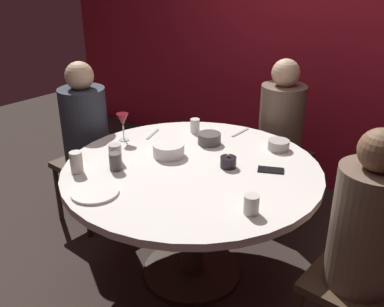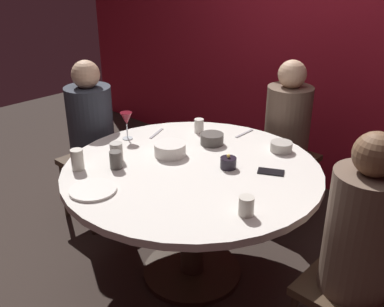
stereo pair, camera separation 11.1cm
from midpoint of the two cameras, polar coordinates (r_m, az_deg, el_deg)
name	(u,v)px [view 2 (the right image)]	position (r m, az deg, el deg)	size (l,w,h in m)	color
ground_plane	(192,272)	(2.82, 1.16, -15.16)	(8.00, 8.00, 0.00)	#2D231E
back_wall	(340,28)	(3.57, 19.56, 15.06)	(6.00, 0.10, 2.60)	maroon
dining_table	(192,189)	(2.49, 1.28, -4.58)	(1.43, 1.43, 0.73)	silver
seated_diner_left	(91,125)	(3.10, -12.00, 3.57)	(0.40, 0.40, 1.17)	#3F2D1E
seated_diner_back	(288,123)	(3.17, 13.28, 3.81)	(0.40, 0.40, 1.17)	#3F2D1E
seated_diner_right	(360,237)	(2.00, 22.52, -9.95)	(0.40, 0.40, 1.20)	#3F2D1E
candle_holder	(228,163)	(2.41, 6.04, -1.22)	(0.09, 0.09, 0.08)	black
wine_glass	(126,120)	(2.77, -7.37, 4.36)	(0.08, 0.08, 0.18)	silver
dinner_plate	(93,190)	(2.22, -11.33, -4.66)	(0.24, 0.24, 0.01)	silver
cell_phone	(271,172)	(2.41, 11.50, -2.36)	(0.07, 0.14, 0.01)	black
bowl_serving_large	(212,139)	(2.71, 3.79, 1.89)	(0.14, 0.14, 0.07)	#4C4742
bowl_salad_center	(281,147)	(2.67, 12.68, 0.87)	(0.13, 0.13, 0.06)	#B2ADA3
bowl_small_white	(170,149)	(2.55, -1.63, 0.54)	(0.18, 0.18, 0.07)	silver
cup_near_candle	(199,126)	(2.88, 2.02, 3.62)	(0.06, 0.06, 0.09)	silver
cup_by_left_diner	(246,206)	(1.99, 8.64, -6.76)	(0.07, 0.07, 0.09)	beige
cup_by_right_diner	(116,152)	(2.50, -8.53, 0.20)	(0.07, 0.07, 0.11)	#B2ADA3
cup_center_front	(77,160)	(2.43, -13.40, -0.80)	(0.07, 0.07, 0.12)	beige
cup_far_edge	(116,160)	(2.42, -8.57, -0.83)	(0.07, 0.07, 0.10)	#4C4742
fork_near_plate	(244,133)	(2.89, 7.89, 2.59)	(0.02, 0.18, 0.01)	#B7B7BC
knife_near_plate	(157,133)	(2.87, -3.52, 2.62)	(0.02, 0.18, 0.01)	#B7B7BC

